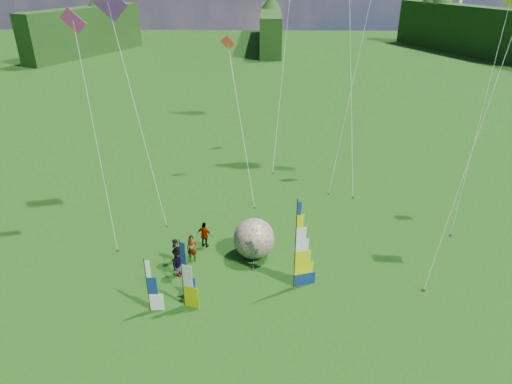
{
  "coord_description": "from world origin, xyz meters",
  "views": [
    {
      "loc": [
        -0.47,
        -16.64,
        15.89
      ],
      "look_at": [
        -1.0,
        4.0,
        5.5
      ],
      "focal_mm": 32.0,
      "sensor_mm": 36.0,
      "label": 1
    }
  ],
  "objects_px": {
    "side_banner_left": "(182,274)",
    "side_banner_far": "(147,286)",
    "camp_chair": "(189,289)",
    "bol_inflatable": "(254,238)",
    "spectator_c": "(179,262)",
    "spectator_d": "(205,235)",
    "kite_whale": "(351,37)",
    "spectator_a": "(192,248)",
    "spectator_b": "(176,251)",
    "feather_banner_main": "(295,246)"
  },
  "relations": [
    {
      "from": "spectator_b",
      "to": "kite_whale",
      "type": "height_order",
      "value": "kite_whale"
    },
    {
      "from": "camp_chair",
      "to": "kite_whale",
      "type": "relative_size",
      "value": 0.05
    },
    {
      "from": "side_banner_left",
      "to": "camp_chair",
      "type": "bearing_deg",
      "value": 96.24
    },
    {
      "from": "side_banner_left",
      "to": "kite_whale",
      "type": "distance_m",
      "value": 22.62
    },
    {
      "from": "spectator_a",
      "to": "spectator_c",
      "type": "bearing_deg",
      "value": -103.98
    },
    {
      "from": "bol_inflatable",
      "to": "camp_chair",
      "type": "height_order",
      "value": "bol_inflatable"
    },
    {
      "from": "bol_inflatable",
      "to": "kite_whale",
      "type": "bearing_deg",
      "value": 62.25
    },
    {
      "from": "spectator_d",
      "to": "camp_chair",
      "type": "bearing_deg",
      "value": 106.33
    },
    {
      "from": "side_banner_left",
      "to": "spectator_a",
      "type": "bearing_deg",
      "value": 113.4
    },
    {
      "from": "side_banner_far",
      "to": "bol_inflatable",
      "type": "xyz_separation_m",
      "value": [
        5.15,
        5.01,
        -0.32
      ]
    },
    {
      "from": "bol_inflatable",
      "to": "spectator_b",
      "type": "distance_m",
      "value": 4.64
    },
    {
      "from": "side_banner_far",
      "to": "spectator_d",
      "type": "bearing_deg",
      "value": 67.04
    },
    {
      "from": "camp_chair",
      "to": "side_banner_left",
      "type": "bearing_deg",
      "value": -98.5
    },
    {
      "from": "side_banner_far",
      "to": "spectator_c",
      "type": "xyz_separation_m",
      "value": [
        1.02,
        2.94,
        -0.6
      ]
    },
    {
      "from": "spectator_b",
      "to": "kite_whale",
      "type": "xyz_separation_m",
      "value": [
        11.59,
        14.16,
        10.12
      ]
    },
    {
      "from": "feather_banner_main",
      "to": "kite_whale",
      "type": "height_order",
      "value": "kite_whale"
    },
    {
      "from": "spectator_a",
      "to": "kite_whale",
      "type": "bearing_deg",
      "value": 57.46
    },
    {
      "from": "spectator_d",
      "to": "bol_inflatable",
      "type": "bearing_deg",
      "value": -177.13
    },
    {
      "from": "side_banner_left",
      "to": "feather_banner_main",
      "type": "bearing_deg",
      "value": 36.93
    },
    {
      "from": "bol_inflatable",
      "to": "side_banner_left",
      "type": "bearing_deg",
      "value": -127.19
    },
    {
      "from": "spectator_b",
      "to": "spectator_d",
      "type": "bearing_deg",
      "value": 76.28
    },
    {
      "from": "spectator_d",
      "to": "kite_whale",
      "type": "xyz_separation_m",
      "value": [
        10.11,
        12.47,
        10.03
      ]
    },
    {
      "from": "spectator_d",
      "to": "camp_chair",
      "type": "height_order",
      "value": "spectator_d"
    },
    {
      "from": "side_banner_far",
      "to": "spectator_d",
      "type": "height_order",
      "value": "side_banner_far"
    },
    {
      "from": "side_banner_far",
      "to": "kite_whale",
      "type": "height_order",
      "value": "kite_whale"
    },
    {
      "from": "side_banner_far",
      "to": "camp_chair",
      "type": "relative_size",
      "value": 2.86
    },
    {
      "from": "side_banner_far",
      "to": "spectator_c",
      "type": "bearing_deg",
      "value": 67.35
    },
    {
      "from": "bol_inflatable",
      "to": "spectator_d",
      "type": "height_order",
      "value": "bol_inflatable"
    },
    {
      "from": "bol_inflatable",
      "to": "spectator_a",
      "type": "bearing_deg",
      "value": -170.59
    },
    {
      "from": "spectator_a",
      "to": "spectator_d",
      "type": "distance_m",
      "value": 1.6
    },
    {
      "from": "side_banner_left",
      "to": "side_banner_far",
      "type": "bearing_deg",
      "value": -144.17
    },
    {
      "from": "bol_inflatable",
      "to": "spectator_c",
      "type": "height_order",
      "value": "bol_inflatable"
    },
    {
      "from": "side_banner_left",
      "to": "kite_whale",
      "type": "relative_size",
      "value": 0.18
    },
    {
      "from": "spectator_a",
      "to": "bol_inflatable",
      "type": "bearing_deg",
      "value": 14.24
    },
    {
      "from": "spectator_d",
      "to": "feather_banner_main",
      "type": "bearing_deg",
      "value": 163.6
    },
    {
      "from": "spectator_a",
      "to": "spectator_d",
      "type": "xyz_separation_m",
      "value": [
        0.56,
        1.5,
        0.0
      ]
    },
    {
      "from": "feather_banner_main",
      "to": "spectator_c",
      "type": "bearing_deg",
      "value": 155.83
    },
    {
      "from": "spectator_c",
      "to": "camp_chair",
      "type": "height_order",
      "value": "spectator_c"
    },
    {
      "from": "side_banner_far",
      "to": "camp_chair",
      "type": "bearing_deg",
      "value": 25.72
    },
    {
      "from": "camp_chair",
      "to": "spectator_d",
      "type": "bearing_deg",
      "value": 93.39
    },
    {
      "from": "side_banner_far",
      "to": "spectator_d",
      "type": "distance_m",
      "value": 6.3
    },
    {
      "from": "spectator_d",
      "to": "side_banner_left",
      "type": "bearing_deg",
      "value": 105.03
    },
    {
      "from": "feather_banner_main",
      "to": "spectator_b",
      "type": "xyz_separation_m",
      "value": [
        -6.82,
        2.12,
        -1.85
      ]
    },
    {
      "from": "feather_banner_main",
      "to": "spectator_a",
      "type": "bearing_deg",
      "value": 141.91
    },
    {
      "from": "side_banner_far",
      "to": "camp_chair",
      "type": "height_order",
      "value": "side_banner_far"
    },
    {
      "from": "spectator_a",
      "to": "camp_chair",
      "type": "xyz_separation_m",
      "value": [
        0.33,
        -3.38,
        -0.32
      ]
    },
    {
      "from": "side_banner_far",
      "to": "kite_whale",
      "type": "bearing_deg",
      "value": 52.87
    },
    {
      "from": "camp_chair",
      "to": "kite_whale",
      "type": "xyz_separation_m",
      "value": [
        10.34,
        17.35,
        10.35
      ]
    },
    {
      "from": "side_banner_far",
      "to": "spectator_a",
      "type": "bearing_deg",
      "value": 67.43
    },
    {
      "from": "side_banner_left",
      "to": "side_banner_far",
      "type": "height_order",
      "value": "side_banner_left"
    }
  ]
}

